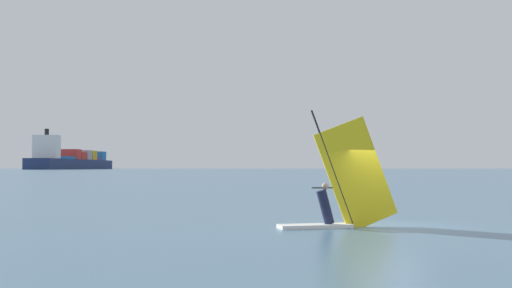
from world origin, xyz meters
name	(u,v)px	position (x,y,z in m)	size (l,w,h in m)	color
ground_plane	(386,227)	(0.00, 0.00, 0.00)	(4000.00, 4000.00, 0.00)	#476B84
windsurfer	(337,196)	(-1.69, 0.05, 1.00)	(4.03, 0.77, 3.97)	white
cargo_ship	(74,161)	(-63.71, 643.44, 8.97)	(74.32, 202.92, 38.40)	navy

